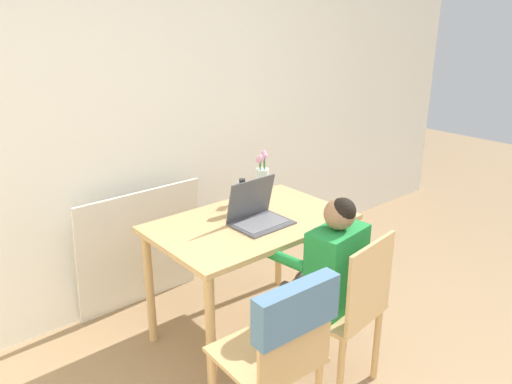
% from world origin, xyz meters
% --- Properties ---
extents(wall_back, '(6.40, 0.05, 2.50)m').
position_xyz_m(wall_back, '(0.00, 2.23, 1.25)').
color(wall_back, white).
rests_on(wall_back, ground_plane).
extents(dining_table, '(1.12, 0.71, 0.74)m').
position_xyz_m(dining_table, '(0.14, 1.42, 0.64)').
color(dining_table, tan).
rests_on(dining_table, ground_plane).
extents(chair_occupied, '(0.45, 0.45, 0.87)m').
position_xyz_m(chair_occupied, '(0.19, 0.74, 0.46)').
color(chair_occupied, tan).
rests_on(chair_occupied, ground_plane).
extents(chair_spare, '(0.42, 0.45, 0.88)m').
position_xyz_m(chair_spare, '(-0.34, 0.63, 0.60)').
color(chair_spare, tan).
rests_on(chair_spare, ground_plane).
extents(person_seated, '(0.36, 0.46, 1.05)m').
position_xyz_m(person_seated, '(0.17, 0.86, 0.64)').
color(person_seated, '#1E8438').
rests_on(person_seated, ground_plane).
extents(laptop, '(0.32, 0.25, 0.25)m').
position_xyz_m(laptop, '(0.15, 1.37, 0.80)').
color(laptop, '#4C4C51').
rests_on(laptop, dining_table).
extents(flower_vase, '(0.08, 0.08, 0.31)m').
position_xyz_m(flower_vase, '(0.42, 1.64, 0.87)').
color(flower_vase, silver).
rests_on(flower_vase, dining_table).
extents(water_bottle, '(0.06, 0.06, 0.21)m').
position_xyz_m(water_bottle, '(0.18, 1.55, 0.84)').
color(water_bottle, silver).
rests_on(water_bottle, dining_table).
extents(cardboard_panel, '(0.85, 0.13, 0.82)m').
position_xyz_m(cardboard_panel, '(-0.23, 2.11, 0.41)').
color(cardboard_panel, silver).
rests_on(cardboard_panel, ground_plane).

